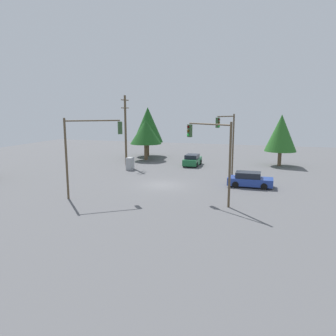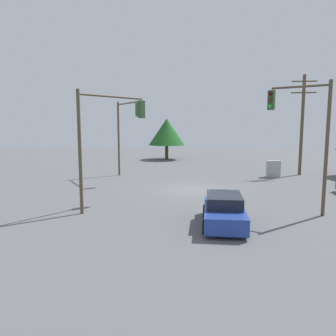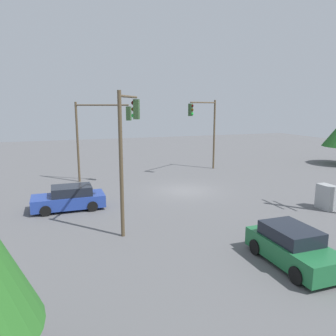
{
  "view_description": "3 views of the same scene",
  "coord_description": "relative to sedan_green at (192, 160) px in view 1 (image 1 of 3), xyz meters",
  "views": [
    {
      "loc": [
        29.87,
        9.61,
        7.35
      ],
      "look_at": [
        0.59,
        0.74,
        1.85
      ],
      "focal_mm": 35.0,
      "sensor_mm": 36.0,
      "label": 1
    },
    {
      "loc": [
        -0.88,
        23.24,
        4.68
      ],
      "look_at": [
        1.67,
        1.16,
        1.7
      ],
      "focal_mm": 35.0,
      "sensor_mm": 36.0,
      "label": 2
    },
    {
      "loc": [
        -21.65,
        8.93,
        6.19
      ],
      "look_at": [
        0.39,
        1.15,
        1.69
      ],
      "focal_mm": 35.0,
      "sensor_mm": 36.0,
      "label": 3
    }
  ],
  "objects": [
    {
      "name": "electrical_cabinet",
      "position": [
        5.05,
        -6.73,
        0.03
      ],
      "size": [
        1.15,
        0.67,
        1.49
      ],
      "primitive_type": "cube",
      "color": "#9EA0A3",
      "rests_on": "ground_plane"
    },
    {
      "name": "tree_corner",
      "position": [
        -6.76,
        -8.71,
        4.23
      ],
      "size": [
        4.72,
        4.72,
        7.68
      ],
      "color": "brown",
      "rests_on": "ground_plane"
    },
    {
      "name": "ground_plane",
      "position": [
        11.93,
        -0.31,
        -0.71
      ],
      "size": [
        80.0,
        80.0,
        0.0
      ],
      "primitive_type": "plane",
      "color": "#5B5B5E"
    },
    {
      "name": "tree_behind",
      "position": [
        -3.2,
        11.02,
        3.58
      ],
      "size": [
        4.08,
        4.08,
        6.7
      ],
      "color": "brown",
      "rests_on": "ground_plane"
    },
    {
      "name": "sedan_green",
      "position": [
        0.0,
        0.0,
        0.0
      ],
      "size": [
        4.0,
        1.92,
        1.5
      ],
      "rotation": [
        0.0,
        0.0,
        1.57
      ],
      "color": "#1E6638",
      "rests_on": "ground_plane"
    },
    {
      "name": "traffic_signal_main",
      "position": [
        16.48,
        5.25,
        3.75
      ],
      "size": [
        2.83,
        3.99,
        6.45
      ],
      "rotation": [
        0.0,
        0.0,
        4.11
      ],
      "color": "brown",
      "rests_on": "ground_plane"
    },
    {
      "name": "tree_left",
      "position": [
        -2.8,
        -7.58,
        3.38
      ],
      "size": [
        4.56,
        4.56,
        5.85
      ],
      "color": "brown",
      "rests_on": "ground_plane"
    },
    {
      "name": "traffic_signal_aux",
      "position": [
        6.0,
        5.19,
        3.89
      ],
      "size": [
        2.84,
        1.7,
        6.85
      ],
      "rotation": [
        0.0,
        0.0,
        -0.51
      ],
      "color": "brown",
      "rests_on": "ground_plane"
    },
    {
      "name": "sedan_blue",
      "position": [
        10.16,
        7.91,
        -0.04
      ],
      "size": [
        1.95,
        4.21,
        1.43
      ],
      "color": "#233D93",
      "rests_on": "ground_plane"
    },
    {
      "name": "traffic_signal_cross",
      "position": [
        17.93,
        -4.84,
        3.89
      ],
      "size": [
        2.92,
        3.96,
        6.68
      ],
      "rotation": [
        0.0,
        0.0,
        2.19
      ],
      "color": "brown",
      "rests_on": "ground_plane"
    },
    {
      "name": "utility_pole_tall",
      "position": [
        2.32,
        -8.45,
        4.12
      ],
      "size": [
        2.2,
        0.28,
        9.11
      ],
      "color": "brown",
      "rests_on": "ground_plane"
    }
  ]
}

